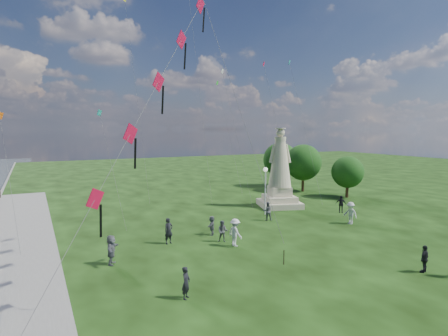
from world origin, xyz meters
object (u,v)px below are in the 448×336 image
lamppost (265,181)px  person_9 (341,204)px  person_8 (350,213)px  person_3 (425,259)px  person_11 (212,225)px  person_2 (235,232)px  person_0 (186,283)px  person_5 (111,250)px  statue (280,177)px  person_6 (169,231)px  person_7 (267,211)px  person_1 (223,231)px

lamppost → person_9: bearing=-20.3°
lamppost → person_8: bearing=-54.4°
person_3 → person_8: 11.04m
person_11 → person_8: bearing=112.7°
person_2 → person_9: (14.45, 4.57, -0.14)m
person_3 → person_9: bearing=-133.2°
lamppost → person_11: (-7.54, -3.94, -2.55)m
person_0 → person_8: bearing=-25.8°
lamppost → person_5: lamppost is taller
person_3 → person_11: person_3 is taller
person_9 → person_3: bearing=-75.0°
statue → person_8: 9.18m
lamppost → person_11: bearing=-152.4°
statue → person_9: 6.71m
lamppost → person_0: (-13.37, -13.30, -2.50)m
person_0 → person_6: person_6 is taller
person_8 → person_0: bearing=-80.1°
person_5 → person_8: bearing=-65.1°
lamppost → person_0: bearing=-135.1°
statue → person_9: statue is taller
person_3 → person_5: (-15.67, 9.52, 0.12)m
person_2 → person_8: bearing=-97.0°
person_6 → lamppost: bearing=6.1°
statue → person_5: bearing=-135.8°
person_11 → person_0: bearing=2.3°
person_2 → person_9: bearing=-83.4°
person_2 → person_3: bearing=-152.7°
person_8 → statue: bearing=176.1°
person_5 → person_11: (8.15, 2.98, -0.17)m
person_3 → person_9: size_ratio=0.95×
person_8 → lamppost: bearing=-155.6°
lamppost → person_6: 12.37m
lamppost → person_2: size_ratio=2.35×
lamppost → person_3: size_ratio=2.86×
lamppost → person_8: 8.20m
person_8 → person_9: 4.56m
person_7 → person_8: (5.66, -4.37, 0.11)m
person_1 → person_11: person_1 is taller
lamppost → person_8: size_ratio=2.39×
person_3 → person_7: 14.45m
person_1 → person_6: person_6 is taller
person_6 → person_9: person_6 is taller
person_0 → person_8: 19.23m
person_6 → person_3: bearing=-62.6°
person_11 → person_7: bearing=140.7°
lamppost → person_9: size_ratio=2.73×
person_3 → person_8: bearing=-130.3°
lamppost → person_3: lamppost is taller
person_7 → person_1: bearing=53.7°
person_5 → person_8: 20.27m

